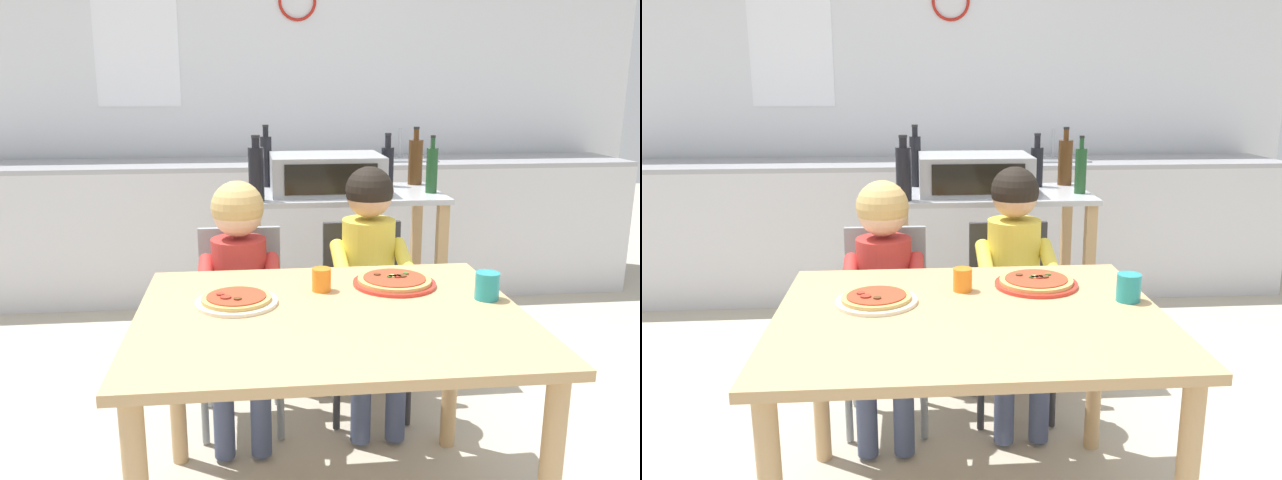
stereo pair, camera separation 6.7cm
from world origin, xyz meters
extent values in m
plane|color=#B7AD99|center=(0.00, 1.12, 0.00)|extent=(11.19, 11.19, 0.00)
cube|color=silver|center=(0.00, 2.86, 1.35)|extent=(5.16, 0.12, 2.70)
cube|color=white|center=(-0.97, 2.79, 1.65)|extent=(0.56, 0.01, 0.80)
torus|color=red|center=(0.12, 2.79, 1.95)|extent=(0.26, 0.02, 0.26)
cube|color=silver|center=(0.00, 2.45, 0.44)|extent=(4.65, 0.60, 0.87)
cube|color=#9E9EA3|center=(0.00, 2.45, 0.89)|extent=(4.65, 0.60, 0.03)
cube|color=gray|center=(0.81, 2.45, 0.90)|extent=(0.40, 0.33, 0.02)
cylinder|color=#B7BABF|center=(0.81, 2.57, 1.00)|extent=(0.02, 0.02, 0.20)
cube|color=#B7BABF|center=(0.22, 1.26, 0.88)|extent=(0.96, 0.54, 0.02)
cube|color=tan|center=(0.22, 1.26, 0.31)|extent=(0.88, 0.50, 0.02)
cube|color=tan|center=(-0.22, 1.03, 0.43)|extent=(0.05, 0.05, 0.86)
cube|color=tan|center=(0.66, 1.03, 0.43)|extent=(0.05, 0.05, 0.86)
cube|color=tan|center=(-0.22, 1.49, 0.43)|extent=(0.05, 0.05, 0.86)
cube|color=tan|center=(0.66, 1.49, 0.43)|extent=(0.05, 0.05, 0.86)
cube|color=#999BA0|center=(0.14, 1.26, 0.98)|extent=(0.54, 0.38, 0.19)
cube|color=black|center=(0.14, 1.06, 0.98)|extent=(0.43, 0.01, 0.14)
cylinder|color=black|center=(0.32, 1.06, 0.93)|extent=(0.02, 0.01, 0.02)
cylinder|color=black|center=(-0.15, 1.47, 1.02)|extent=(0.06, 0.06, 0.26)
cylinder|color=black|center=(-0.15, 1.47, 1.17)|extent=(0.03, 0.03, 0.05)
cylinder|color=black|center=(-0.15, 1.47, 1.20)|extent=(0.03, 0.03, 0.01)
cylinder|color=#4C2D14|center=(0.63, 1.46, 1.01)|extent=(0.07, 0.07, 0.23)
cylinder|color=#4C2D14|center=(0.63, 1.46, 1.15)|extent=(0.03, 0.03, 0.06)
cylinder|color=black|center=(0.63, 1.46, 1.18)|extent=(0.03, 0.03, 0.01)
cylinder|color=black|center=(0.47, 1.42, 0.99)|extent=(0.06, 0.06, 0.20)
cylinder|color=black|center=(0.47, 1.42, 1.12)|extent=(0.03, 0.03, 0.06)
cylinder|color=black|center=(0.47, 1.42, 1.16)|extent=(0.03, 0.03, 0.01)
cylinder|color=#1E4723|center=(0.64, 1.19, 1.00)|extent=(0.06, 0.06, 0.22)
cylinder|color=#1E4723|center=(0.64, 1.19, 1.13)|extent=(0.02, 0.02, 0.05)
cylinder|color=black|center=(0.64, 1.19, 1.16)|extent=(0.02, 0.02, 0.01)
cylinder|color=black|center=(-0.20, 1.07, 1.01)|extent=(0.07, 0.07, 0.24)
cylinder|color=black|center=(-0.20, 1.07, 1.15)|extent=(0.04, 0.04, 0.04)
cylinder|color=black|center=(-0.20, 1.07, 1.18)|extent=(0.04, 0.04, 0.01)
cube|color=tan|center=(0.00, 0.00, 0.72)|extent=(1.17, 0.95, 0.03)
cylinder|color=tan|center=(-0.53, 0.41, 0.35)|extent=(0.06, 0.06, 0.71)
cylinder|color=tan|center=(0.53, 0.41, 0.35)|extent=(0.06, 0.06, 0.71)
cube|color=gray|center=(-0.29, 0.67, 0.44)|extent=(0.36, 0.36, 0.04)
cube|color=gray|center=(-0.29, 0.83, 0.63)|extent=(0.34, 0.03, 0.38)
cylinder|color=gray|center=(-0.14, 0.52, 0.22)|extent=(0.03, 0.03, 0.42)
cylinder|color=gray|center=(-0.44, 0.52, 0.22)|extent=(0.03, 0.03, 0.42)
cylinder|color=gray|center=(-0.14, 0.82, 0.22)|extent=(0.03, 0.03, 0.42)
cylinder|color=gray|center=(-0.44, 0.82, 0.22)|extent=(0.03, 0.03, 0.42)
cube|color=#333338|center=(0.25, 0.72, 0.44)|extent=(0.36, 0.36, 0.04)
cube|color=#333338|center=(0.25, 0.88, 0.63)|extent=(0.34, 0.03, 0.38)
cylinder|color=#333338|center=(0.40, 0.57, 0.22)|extent=(0.03, 0.03, 0.42)
cylinder|color=#333338|center=(0.10, 0.57, 0.22)|extent=(0.03, 0.03, 0.42)
cylinder|color=#333338|center=(0.40, 0.87, 0.22)|extent=(0.03, 0.03, 0.42)
cylinder|color=#333338|center=(0.10, 0.87, 0.22)|extent=(0.03, 0.03, 0.42)
cube|color=#424C6B|center=(-0.22, 0.53, 0.48)|extent=(0.10, 0.30, 0.10)
cylinder|color=#424C6B|center=(-0.22, 0.40, 0.24)|extent=(0.08, 0.08, 0.44)
cube|color=#424C6B|center=(-0.36, 0.53, 0.48)|extent=(0.10, 0.30, 0.10)
cylinder|color=#424C6B|center=(-0.36, 0.40, 0.24)|extent=(0.08, 0.08, 0.44)
cylinder|color=#BC332D|center=(-0.16, 0.57, 0.68)|extent=(0.06, 0.26, 0.15)
cylinder|color=#BC332D|center=(-0.42, 0.57, 0.68)|extent=(0.06, 0.26, 0.15)
cylinder|color=#BC332D|center=(-0.29, 0.67, 0.65)|extent=(0.22, 0.22, 0.33)
sphere|color=beige|center=(-0.29, 0.67, 0.92)|extent=(0.20, 0.20, 0.20)
sphere|color=tan|center=(-0.29, 0.67, 0.94)|extent=(0.21, 0.21, 0.21)
cube|color=#424C6B|center=(0.32, 0.58, 0.48)|extent=(0.10, 0.30, 0.10)
cylinder|color=#424C6B|center=(0.32, 0.45, 0.24)|extent=(0.08, 0.08, 0.44)
cube|color=#424C6B|center=(0.18, 0.58, 0.48)|extent=(0.10, 0.30, 0.10)
cylinder|color=#424C6B|center=(0.18, 0.45, 0.24)|extent=(0.08, 0.08, 0.44)
cylinder|color=yellow|center=(0.38, 0.62, 0.71)|extent=(0.06, 0.26, 0.15)
cylinder|color=yellow|center=(0.12, 0.62, 0.71)|extent=(0.06, 0.26, 0.15)
cylinder|color=yellow|center=(0.25, 0.72, 0.67)|extent=(0.22, 0.22, 0.38)
sphere|color=tan|center=(0.25, 0.72, 0.97)|extent=(0.19, 0.19, 0.19)
sphere|color=black|center=(0.25, 0.72, 0.99)|extent=(0.20, 0.20, 0.20)
cylinder|color=beige|center=(-0.29, 0.10, 0.74)|extent=(0.26, 0.26, 0.01)
cylinder|color=tan|center=(-0.29, 0.10, 0.76)|extent=(0.22, 0.22, 0.01)
cylinder|color=#B23D23|center=(-0.29, 0.10, 0.76)|extent=(0.19, 0.19, 0.00)
cylinder|color=maroon|center=(-0.34, 0.11, 0.77)|extent=(0.03, 0.03, 0.01)
cylinder|color=maroon|center=(-0.32, 0.08, 0.77)|extent=(0.03, 0.03, 0.01)
cylinder|color=#563319|center=(-0.28, 0.06, 0.77)|extent=(0.02, 0.02, 0.01)
cylinder|color=red|center=(0.25, 0.24, 0.74)|extent=(0.28, 0.28, 0.01)
cylinder|color=tan|center=(0.25, 0.24, 0.76)|extent=(0.25, 0.25, 0.01)
cylinder|color=#B23D23|center=(0.25, 0.24, 0.76)|extent=(0.21, 0.21, 0.00)
cylinder|color=maroon|center=(0.26, 0.24, 0.77)|extent=(0.03, 0.03, 0.01)
cylinder|color=#386628|center=(0.23, 0.24, 0.77)|extent=(0.02, 0.02, 0.01)
cylinder|color=#DBC666|center=(0.24, 0.24, 0.77)|extent=(0.03, 0.03, 0.01)
cylinder|color=#563319|center=(0.20, 0.27, 0.77)|extent=(0.02, 0.02, 0.01)
cylinder|color=#386628|center=(0.30, 0.27, 0.77)|extent=(0.02, 0.02, 0.01)
cylinder|color=#563319|center=(0.28, 0.24, 0.77)|extent=(0.03, 0.03, 0.01)
cylinder|color=teal|center=(0.51, 0.06, 0.78)|extent=(0.08, 0.08, 0.09)
cylinder|color=orange|center=(-0.01, 0.20, 0.78)|extent=(0.06, 0.06, 0.08)
camera|label=1|loc=(-0.23, -1.81, 1.41)|focal=35.82mm
camera|label=2|loc=(-0.17, -1.81, 1.41)|focal=35.82mm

